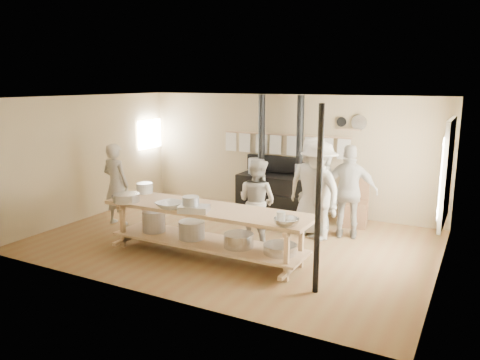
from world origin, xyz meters
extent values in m
plane|color=brown|center=(0.00, 0.00, 0.00)|extent=(7.00, 7.00, 0.00)
plane|color=tan|center=(0.00, 2.50, 1.30)|extent=(7.00, 0.00, 7.00)
plane|color=tan|center=(0.00, -2.50, 1.30)|extent=(7.00, 0.00, 7.00)
plane|color=tan|center=(-3.50, 0.00, 1.30)|extent=(0.00, 5.00, 5.00)
plane|color=tan|center=(3.50, 0.00, 1.30)|extent=(0.00, 5.00, 5.00)
plane|color=tan|center=(0.00, 0.00, 2.60)|extent=(7.00, 7.00, 0.00)
cube|color=beige|center=(3.47, 0.60, 1.50)|extent=(0.06, 1.35, 1.65)
plane|color=white|center=(3.43, 0.60, 1.50)|extent=(0.00, 1.50, 1.50)
cube|color=beige|center=(3.42, 0.60, 1.50)|extent=(0.02, 0.03, 1.50)
plane|color=white|center=(-3.45, 2.00, 1.60)|extent=(0.00, 0.90, 0.90)
cube|color=black|center=(0.00, 2.10, 0.42)|extent=(1.80, 0.70, 0.85)
cube|color=black|center=(0.00, 2.10, 0.05)|extent=(1.90, 0.75, 0.10)
cube|color=black|center=(0.00, 2.40, 1.05)|extent=(1.80, 0.12, 0.35)
cylinder|color=black|center=(-0.45, 2.15, 1.73)|extent=(0.15, 0.15, 1.75)
cylinder|color=black|center=(0.45, 2.15, 1.73)|extent=(0.15, 0.15, 1.75)
cylinder|color=#B2B2B7|center=(-0.55, 2.10, 1.02)|extent=(0.36, 0.36, 0.34)
cylinder|color=gray|center=(0.55, 2.05, 1.00)|extent=(0.30, 0.30, 0.30)
cylinder|color=tan|center=(0.00, 2.40, 1.72)|extent=(3.00, 0.04, 0.04)
cube|color=silver|center=(-1.35, 2.40, 1.50)|extent=(0.28, 0.01, 0.46)
cube|color=silver|center=(-0.96, 2.40, 1.50)|extent=(0.28, 0.01, 0.46)
cube|color=silver|center=(-0.58, 2.40, 1.50)|extent=(0.28, 0.01, 0.46)
cube|color=silver|center=(-0.19, 2.40, 1.50)|extent=(0.28, 0.01, 0.46)
cube|color=silver|center=(0.19, 2.40, 1.50)|extent=(0.28, 0.01, 0.46)
cube|color=silver|center=(0.58, 2.40, 1.50)|extent=(0.28, 0.01, 0.46)
cube|color=silver|center=(0.96, 2.40, 1.50)|extent=(0.28, 0.01, 0.46)
cube|color=silver|center=(1.35, 2.40, 1.50)|extent=(0.28, 0.01, 0.46)
cube|color=tan|center=(1.40, 2.42, 1.90)|extent=(0.50, 0.14, 0.03)
cylinder|color=black|center=(1.25, 2.44, 2.05)|extent=(0.20, 0.04, 0.20)
cylinder|color=silver|center=(1.62, 2.44, 2.05)|extent=(0.32, 0.03, 0.32)
cube|color=tan|center=(0.00, -0.90, 0.82)|extent=(3.60, 0.90, 0.06)
cube|color=tan|center=(0.00, -0.90, 0.25)|extent=(3.40, 0.80, 0.04)
cube|color=tan|center=(0.00, -0.90, 0.20)|extent=(3.30, 0.06, 0.06)
cube|color=tan|center=(-1.55, -1.20, 0.42)|extent=(0.07, 0.07, 0.85)
cube|color=tan|center=(-1.55, -0.60, 0.42)|extent=(0.07, 0.07, 0.85)
cube|color=tan|center=(1.55, -1.20, 0.42)|extent=(0.07, 0.07, 0.85)
cube|color=tan|center=(1.55, -0.60, 0.42)|extent=(0.07, 0.07, 0.85)
cylinder|color=#B2B2B7|center=(-1.10, -0.90, 0.46)|extent=(0.40, 0.40, 0.38)
cylinder|color=gray|center=(-0.30, -0.90, 0.42)|extent=(0.44, 0.44, 0.30)
cylinder|color=silver|center=(0.60, -0.90, 0.38)|extent=(0.48, 0.48, 0.22)
cylinder|color=silver|center=(1.30, -0.90, 0.34)|extent=(0.52, 0.52, 0.14)
cylinder|color=black|center=(2.05, -1.35, 1.30)|extent=(0.08, 0.08, 2.60)
imported|color=#A0998E|center=(-2.59, -0.20, 0.84)|extent=(0.62, 0.41, 1.67)
imported|color=#A0998E|center=(0.44, 0.09, 0.78)|extent=(0.85, 0.72, 1.56)
imported|color=#A0998E|center=(1.15, 1.06, 0.94)|extent=(0.96, 0.66, 1.87)
imported|color=#A0998E|center=(1.81, 1.17, 0.88)|extent=(1.11, 0.67, 1.76)
imported|color=#A0998E|center=(1.33, 0.81, 0.92)|extent=(1.35, 1.28, 1.84)
cube|color=brown|center=(1.75, 1.95, 0.25)|extent=(0.53, 0.53, 0.51)
cube|color=brown|center=(1.72, 2.16, 0.73)|extent=(0.47, 0.11, 0.56)
imported|color=white|center=(-0.49, -1.23, 0.90)|extent=(0.51, 0.51, 0.11)
imported|color=silver|center=(-1.55, -1.23, 0.90)|extent=(0.41, 0.41, 0.09)
imported|color=white|center=(-0.45, -1.23, 0.89)|extent=(0.46, 0.46, 0.09)
imported|color=silver|center=(1.55, -1.23, 0.91)|extent=(0.52, 0.52, 0.11)
cube|color=#B2B2B7|center=(-0.03, -1.23, 0.90)|extent=(0.54, 0.44, 0.10)
cylinder|color=silver|center=(-1.41, -1.23, 0.92)|extent=(0.58, 0.58, 0.14)
cylinder|color=gray|center=(-0.08, -1.23, 0.97)|extent=(0.32, 0.32, 0.25)
cylinder|color=white|center=(-1.55, -0.57, 0.94)|extent=(0.34, 0.34, 0.19)
cylinder|color=white|center=(1.46, -1.23, 0.95)|extent=(0.17, 0.17, 0.20)
camera|label=1|loc=(3.96, -7.19, 2.87)|focal=35.00mm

